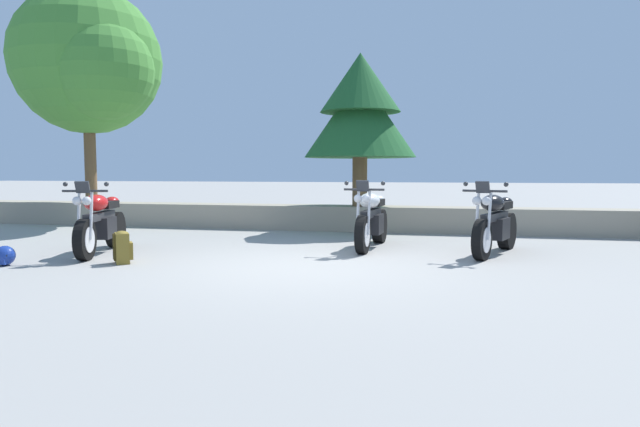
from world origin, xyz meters
TOP-DOWN VIEW (x-y plane):
  - ground_plane at (0.00, 0.00)m, footprint 120.00×120.00m
  - stone_wall at (0.00, 4.80)m, footprint 36.00×0.80m
  - motorcycle_red_near_left at (-3.45, 0.46)m, footprint 0.89×2.02m
  - motorcycle_white_centre at (0.71, 2.05)m, footprint 0.67×2.07m
  - motorcycle_black_far_right at (2.72, 1.75)m, footprint 0.98×1.99m
  - rider_backpack at (-2.57, -0.30)m, footprint 0.35×0.35m
  - rider_helmet at (-4.09, -0.84)m, footprint 0.28×0.28m
  - leafy_tree_far_left at (-6.44, 4.57)m, footprint 3.73×3.55m
  - pine_tree_mid_left at (0.11, 4.70)m, footprint 2.45×2.45m

SIDE VIEW (x-z plane):
  - ground_plane at x=0.00m, z-range 0.00..0.00m
  - rider_helmet at x=-4.09m, z-range 0.00..0.28m
  - rider_backpack at x=-2.57m, z-range 0.01..0.48m
  - stone_wall at x=0.00m, z-range 0.00..0.55m
  - motorcycle_red_near_left at x=-3.45m, z-range -0.10..1.07m
  - motorcycle_white_centre at x=0.71m, z-range -0.10..1.07m
  - motorcycle_black_far_right at x=2.72m, z-range -0.10..1.07m
  - pine_tree_mid_left at x=0.11m, z-range 1.03..4.38m
  - leafy_tree_far_left at x=-6.44m, z-range 1.31..6.56m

